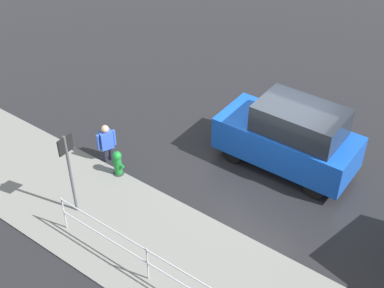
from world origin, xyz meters
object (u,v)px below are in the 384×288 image
object	(u,v)px
moving_hatchback	(290,137)
fire_hydrant	(118,164)
pedestrian	(106,141)
sign_post	(69,164)

from	to	relation	value
moving_hatchback	fire_hydrant	world-z (taller)	moving_hatchback
moving_hatchback	pedestrian	distance (m)	5.15
fire_hydrant	moving_hatchback	bearing A→B (deg)	-138.87
sign_post	fire_hydrant	bearing A→B (deg)	-86.41
moving_hatchback	sign_post	world-z (taller)	sign_post
fire_hydrant	sign_post	world-z (taller)	sign_post
fire_hydrant	pedestrian	distance (m)	0.80
sign_post	pedestrian	bearing A→B (deg)	-68.58
pedestrian	fire_hydrant	bearing A→B (deg)	155.81
pedestrian	sign_post	world-z (taller)	sign_post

